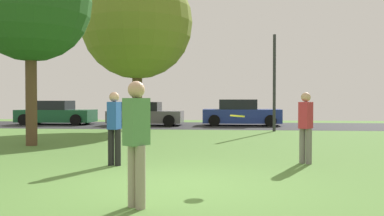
{
  "coord_description": "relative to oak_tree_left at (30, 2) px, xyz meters",
  "views": [
    {
      "loc": [
        0.95,
        -6.96,
        1.5
      ],
      "look_at": [
        0.0,
        3.1,
        1.28
      ],
      "focal_mm": 38.04,
      "sensor_mm": 36.0,
      "label": 1
    }
  ],
  "objects": [
    {
      "name": "ground_plane",
      "position": [
        5.45,
        -5.6,
        -4.63
      ],
      "size": [
        44.0,
        44.0,
        0.0
      ],
      "primitive_type": "plane",
      "color": "#547F38"
    },
    {
      "name": "road_strip",
      "position": [
        5.45,
        10.4,
        -4.63
      ],
      "size": [
        44.0,
        6.4,
        0.01
      ],
      "primitive_type": "cube",
      "color": "#28282B",
      "rests_on": "ground_plane"
    },
    {
      "name": "oak_tree_left",
      "position": [
        0.0,
        0.0,
        0.0
      ],
      "size": [
        3.88,
        3.88,
        6.59
      ],
      "color": "brown",
      "rests_on": "ground_plane"
    },
    {
      "name": "maple_tree_far",
      "position": [
        1.82,
        7.15,
        0.59
      ],
      "size": [
        5.47,
        5.47,
        7.97
      ],
      "color": "brown",
      "rests_on": "ground_plane"
    },
    {
      "name": "person_thrower",
      "position": [
        5.11,
        -7.09,
        -3.66
      ],
      "size": [
        0.37,
        0.39,
        1.75
      ],
      "rotation": [
        0.0,
        0.0,
        0.94
      ],
      "color": "gray",
      "rests_on": "ground_plane"
    },
    {
      "name": "person_catcher",
      "position": [
        8.14,
        -2.96,
        -3.72
      ],
      "size": [
        0.37,
        0.39,
        1.65
      ],
      "rotation": [
        0.0,
        0.0,
        -2.2
      ],
      "color": "slate",
      "rests_on": "ground_plane"
    },
    {
      "name": "person_bystander",
      "position": [
        3.8,
        -3.64,
        -3.72
      ],
      "size": [
        0.3,
        0.34,
        1.66
      ],
      "rotation": [
        0.0,
        0.0,
        1.45
      ],
      "color": "black",
      "rests_on": "ground_plane"
    },
    {
      "name": "frisbee_disc",
      "position": [
        6.53,
        -5.16,
        -3.44
      ],
      "size": [
        0.38,
        0.38,
        0.05
      ],
      "color": "yellow"
    },
    {
      "name": "parked_car_green",
      "position": [
        -3.95,
        10.72,
        -3.98
      ],
      "size": [
        4.42,
        2.07,
        1.41
      ],
      "color": "#195633",
      "rests_on": "ground_plane"
    },
    {
      "name": "parked_car_grey",
      "position": [
        1.53,
        10.34,
        -4.01
      ],
      "size": [
        4.21,
        2.05,
        1.34
      ],
      "color": "slate",
      "rests_on": "ground_plane"
    },
    {
      "name": "parked_car_blue",
      "position": [
        7.01,
        10.72,
        -3.96
      ],
      "size": [
        4.37,
        1.96,
        1.48
      ],
      "color": "#233893",
      "rests_on": "ground_plane"
    },
    {
      "name": "street_lamp_post",
      "position": [
        8.44,
        6.6,
        -2.38
      ],
      "size": [
        0.14,
        0.14,
        4.5
      ],
      "primitive_type": "cylinder",
      "color": "#2D2D33",
      "rests_on": "ground_plane"
    }
  ]
}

